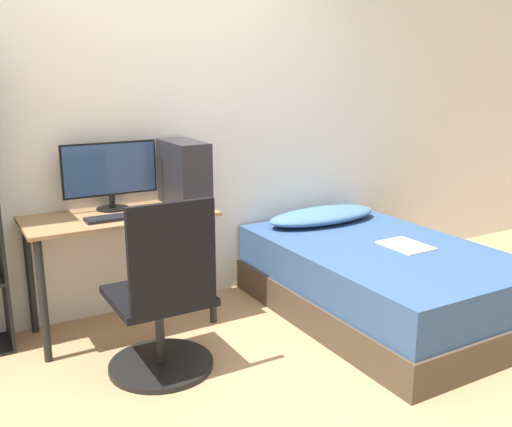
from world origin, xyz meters
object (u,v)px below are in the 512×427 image
(monitor, at_px, (110,173))
(bed, at_px, (380,280))
(office_chair, at_px, (163,310))
(keyboard, at_px, (122,217))
(pc_tower, at_px, (184,173))

(monitor, bearing_deg, bed, -27.61)
(office_chair, relative_size, bed, 0.54)
(office_chair, height_order, keyboard, office_chair)
(office_chair, distance_m, monitor, 1.02)
(office_chair, bearing_deg, monitor, 90.76)
(office_chair, xyz_separation_m, monitor, (-0.01, 0.81, 0.61))
(monitor, bearing_deg, office_chair, -89.24)
(office_chair, relative_size, monitor, 1.66)
(bed, bearing_deg, office_chair, -179.48)
(office_chair, bearing_deg, keyboard, 92.77)
(office_chair, distance_m, pc_tower, 1.00)
(pc_tower, bearing_deg, office_chair, -121.92)
(office_chair, relative_size, keyboard, 2.29)
(keyboard, distance_m, pc_tower, 0.51)
(office_chair, height_order, bed, office_chair)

